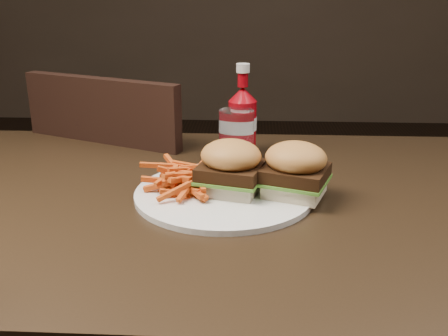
{
  "coord_description": "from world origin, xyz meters",
  "views": [
    {
      "loc": [
        0.07,
        -0.86,
        1.11
      ],
      "look_at": [
        0.02,
        0.0,
        0.8
      ],
      "focal_mm": 42.0,
      "sensor_mm": 36.0,
      "label": 1
    }
  ],
  "objects_px": {
    "dining_table": "(210,205)",
    "plate": "(224,194)",
    "chair_far": "(155,229)",
    "ketchup_bottle": "(242,129)",
    "tumbler": "(236,137)"
  },
  "relations": [
    {
      "from": "dining_table",
      "to": "plate",
      "type": "bearing_deg",
      "value": -19.04
    },
    {
      "from": "chair_far",
      "to": "plate",
      "type": "relative_size",
      "value": 1.4
    },
    {
      "from": "plate",
      "to": "chair_far",
      "type": "bearing_deg",
      "value": 114.07
    },
    {
      "from": "chair_far",
      "to": "plate",
      "type": "bearing_deg",
      "value": 137.04
    },
    {
      "from": "dining_table",
      "to": "tumbler",
      "type": "height_order",
      "value": "tumbler"
    },
    {
      "from": "plate",
      "to": "ketchup_bottle",
      "type": "relative_size",
      "value": 2.6
    },
    {
      "from": "dining_table",
      "to": "ketchup_bottle",
      "type": "relative_size",
      "value": 9.93
    },
    {
      "from": "dining_table",
      "to": "plate",
      "type": "xyz_separation_m",
      "value": [
        0.02,
        -0.01,
        0.03
      ]
    },
    {
      "from": "chair_far",
      "to": "ketchup_bottle",
      "type": "relative_size",
      "value": 3.65
    },
    {
      "from": "plate",
      "to": "ketchup_bottle",
      "type": "xyz_separation_m",
      "value": [
        0.03,
        0.24,
        0.06
      ]
    },
    {
      "from": "dining_table",
      "to": "plate",
      "type": "relative_size",
      "value": 3.82
    },
    {
      "from": "dining_table",
      "to": "chair_far",
      "type": "height_order",
      "value": "dining_table"
    },
    {
      "from": "ketchup_bottle",
      "to": "tumbler",
      "type": "xyz_separation_m",
      "value": [
        -0.01,
        -0.05,
        -0.01
      ]
    },
    {
      "from": "chair_far",
      "to": "plate",
      "type": "height_order",
      "value": "plate"
    },
    {
      "from": "chair_far",
      "to": "plate",
      "type": "xyz_separation_m",
      "value": [
        0.23,
        -0.51,
        0.33
      ]
    }
  ]
}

